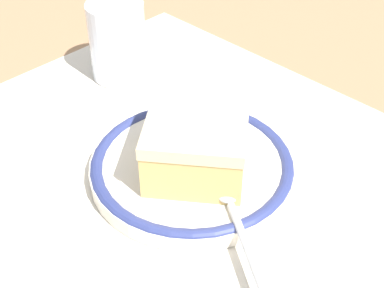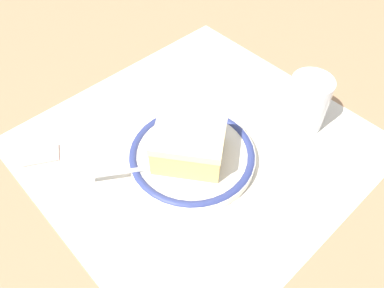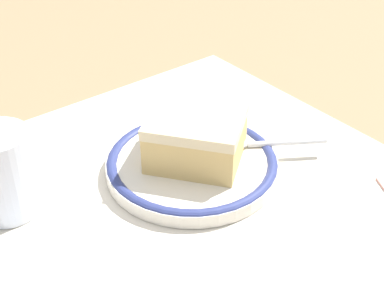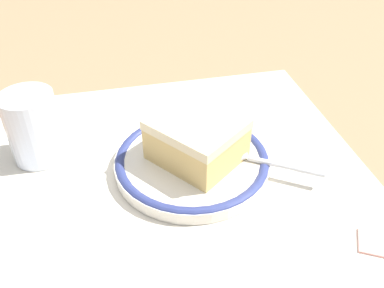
# 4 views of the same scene
# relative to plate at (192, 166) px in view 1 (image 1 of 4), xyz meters

# --- Properties ---
(ground_plane) EXTENTS (2.40, 2.40, 0.00)m
(ground_plane) POSITION_rel_plate_xyz_m (0.03, 0.01, -0.01)
(ground_plane) COLOR #9E7551
(placemat) EXTENTS (0.45, 0.43, 0.00)m
(placemat) POSITION_rel_plate_xyz_m (0.03, 0.01, -0.01)
(placemat) COLOR beige
(placemat) RESTS_ON ground_plane
(plate) EXTENTS (0.18, 0.18, 0.02)m
(plate) POSITION_rel_plate_xyz_m (0.00, 0.00, 0.00)
(plate) COLOR silver
(plate) RESTS_ON placemat
(cake_slice) EXTENTS (0.12, 0.12, 0.05)m
(cake_slice) POSITION_rel_plate_xyz_m (-0.01, -0.00, 0.03)
(cake_slice) COLOR #DBB76B
(cake_slice) RESTS_ON plate
(spoon) EXTENTS (0.11, 0.08, 0.01)m
(spoon) POSITION_rel_plate_xyz_m (-0.06, 0.02, 0.01)
(spoon) COLOR silver
(spoon) RESTS_ON plate
(cup) EXTENTS (0.06, 0.06, 0.08)m
(cup) POSITION_rel_plate_xyz_m (0.17, -0.06, 0.03)
(cup) COLOR silver
(cup) RESTS_ON placemat
(napkin) EXTENTS (0.13, 0.15, 0.00)m
(napkin) POSITION_rel_plate_xyz_m (0.18, 0.05, -0.01)
(napkin) COLOR white
(napkin) RESTS_ON placemat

